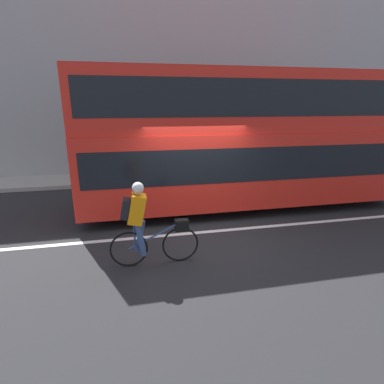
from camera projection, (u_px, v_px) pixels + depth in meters
name	position (u px, v px, depth m)	size (l,w,h in m)	color
ground_plane	(199.00, 231.00, 7.39)	(80.00, 80.00, 0.00)	#232326
road_center_line	(201.00, 232.00, 7.28)	(50.00, 0.14, 0.01)	silver
sidewalk_curb	(169.00, 176.00, 12.57)	(60.00, 1.91, 0.15)	#A8A399
building_facade	(163.00, 76.00, 12.46)	(60.00, 0.30, 8.20)	#9E9EA3
bus	(244.00, 135.00, 8.66)	(9.24, 2.59, 3.85)	black
cyclist_on_bike	(145.00, 222.00, 5.59)	(1.71, 0.32, 1.66)	black
street_sign_post	(180.00, 144.00, 12.18)	(0.36, 0.09, 2.26)	#59595B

